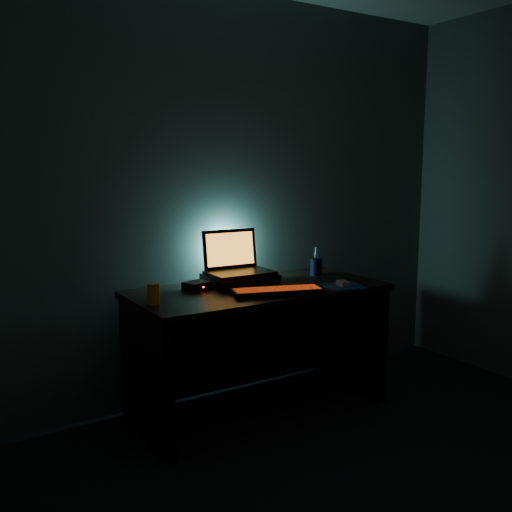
{
  "coord_description": "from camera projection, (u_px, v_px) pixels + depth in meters",
  "views": [
    {
      "loc": [
        -1.73,
        -1.15,
        1.45
      ],
      "look_at": [
        -0.05,
        1.57,
        0.95
      ],
      "focal_mm": 40.0,
      "sensor_mm": 36.0,
      "label": 1
    }
  ],
  "objects": [
    {
      "name": "laptop",
      "position": [
        236.0,
        263.0,
        3.46
      ],
      "size": [
        0.39,
        0.29,
        0.26
      ],
      "rotation": [
        0.0,
        0.0,
        -0.03
      ],
      "color": "black",
      "rests_on": "riser"
    },
    {
      "name": "juice_glass",
      "position": [
        153.0,
        294.0,
        2.91
      ],
      "size": [
        0.08,
        0.08,
        0.11
      ],
      "primitive_type": "cylinder",
      "rotation": [
        0.0,
        0.0,
        0.36
      ],
      "color": "#FF9B0D",
      "rests_on": "desk"
    },
    {
      "name": "router",
      "position": [
        197.0,
        286.0,
        3.27
      ],
      "size": [
        0.16,
        0.14,
        0.05
      ],
      "rotation": [
        0.0,
        0.0,
        0.25
      ],
      "color": "black",
      "rests_on": "desk"
    },
    {
      "name": "mousepad",
      "position": [
        343.0,
        286.0,
        3.36
      ],
      "size": [
        0.27,
        0.25,
        0.0
      ],
      "primitive_type": "cube",
      "rotation": [
        0.0,
        0.0,
        -0.27
      ],
      "color": "navy",
      "rests_on": "desk"
    },
    {
      "name": "keyboard",
      "position": [
        277.0,
        291.0,
        3.16
      ],
      "size": [
        0.53,
        0.3,
        0.03
      ],
      "rotation": [
        0.0,
        0.0,
        -0.3
      ],
      "color": "black",
      "rests_on": "desk"
    },
    {
      "name": "desk",
      "position": [
        254.0,
        328.0,
        3.42
      ],
      "size": [
        1.5,
        0.7,
        0.75
      ],
      "color": "black",
      "rests_on": "ground"
    },
    {
      "name": "riser",
      "position": [
        240.0,
        279.0,
        3.43
      ],
      "size": [
        0.41,
        0.31,
        0.06
      ],
      "primitive_type": "cube",
      "rotation": [
        0.0,
        0.0,
        -0.03
      ],
      "color": "black",
      "rests_on": "desk"
    },
    {
      "name": "pen_cup",
      "position": [
        316.0,
        267.0,
        3.71
      ],
      "size": [
        0.1,
        0.1,
        0.11
      ],
      "primitive_type": "cylinder",
      "rotation": [
        0.0,
        0.0,
        0.39
      ],
      "color": "black",
      "rests_on": "desk"
    },
    {
      "name": "mouse",
      "position": [
        343.0,
        283.0,
        3.36
      ],
      "size": [
        0.08,
        0.1,
        0.03
      ],
      "primitive_type": "cube",
      "rotation": [
        0.0,
        0.0,
        -0.27
      ],
      "color": "gray",
      "rests_on": "mousepad"
    }
  ]
}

